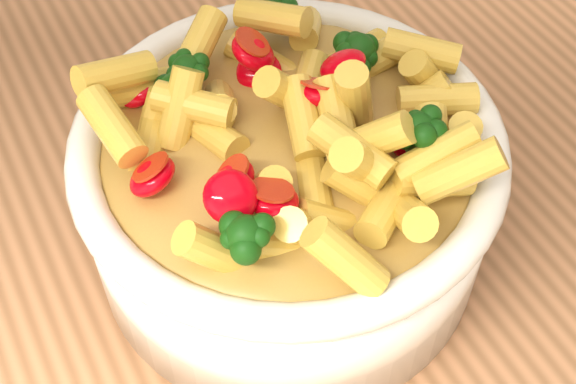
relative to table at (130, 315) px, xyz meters
name	(u,v)px	position (x,y,z in m)	size (l,w,h in m)	color
table	(130,315)	(0.00, 0.00, 0.00)	(1.20, 0.80, 0.90)	#AF744B
serving_bowl	(288,191)	(0.09, -0.06, 0.15)	(0.23, 0.23, 0.10)	white
pasta_salad	(288,113)	(0.09, -0.06, 0.21)	(0.18, 0.18, 0.04)	#FCD64F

